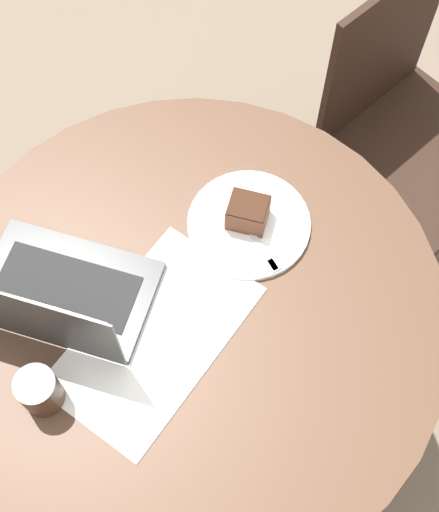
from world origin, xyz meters
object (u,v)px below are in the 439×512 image
(chair, at_px, (403,133))
(coffee_glass, at_px, (40,391))
(plate, at_px, (249,224))
(laptop, at_px, (58,296))

(chair, height_order, coffee_glass, chair)
(chair, relative_size, coffee_glass, 9.57)
(chair, distance_m, plate, 0.64)
(plate, relative_size, coffee_glass, 2.75)
(coffee_glass, xyz_separation_m, laptop, (0.11, 0.15, -0.01))
(chair, bearing_deg, laptop, -5.83)
(chair, bearing_deg, coffee_glass, 1.41)
(plate, height_order, laptop, laptop)
(coffee_glass, bearing_deg, chair, 11.45)
(laptop, bearing_deg, chair, 53.70)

